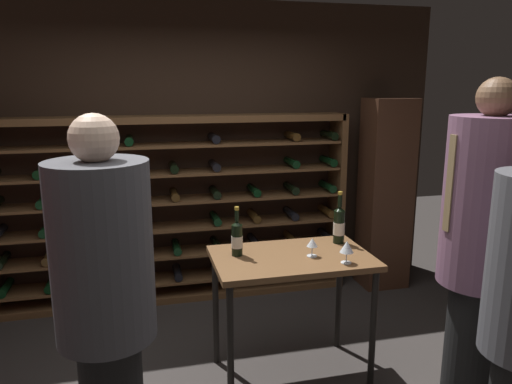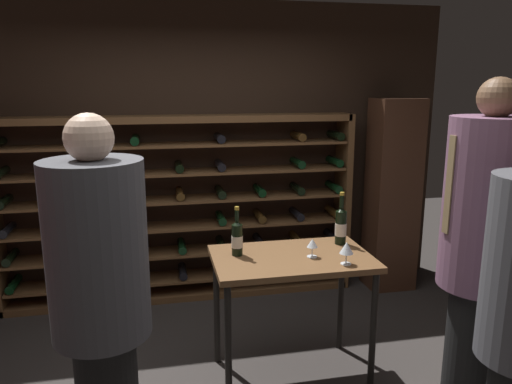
% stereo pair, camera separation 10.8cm
% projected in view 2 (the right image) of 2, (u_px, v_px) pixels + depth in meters
% --- Properties ---
extents(back_wall, '(4.83, 0.10, 2.75)m').
position_uv_depth(back_wall, '(197.00, 151.00, 4.64)').
color(back_wall, '#332319').
rests_on(back_wall, ground).
extents(wine_rack, '(3.26, 0.32, 1.72)m').
position_uv_depth(wine_rack, '(180.00, 211.00, 4.51)').
color(wine_rack, brown).
rests_on(wine_rack, ground).
extents(tasting_table, '(1.05, 0.66, 0.89)m').
position_uv_depth(tasting_table, '(292.00, 271.00, 3.24)').
color(tasting_table, brown).
rests_on(tasting_table, ground).
extents(person_guest_khaki, '(0.47, 0.46, 2.04)m').
position_uv_depth(person_guest_khaki, '(483.00, 244.00, 2.71)').
color(person_guest_khaki, black).
rests_on(person_guest_khaki, ground).
extents(person_guest_blue_shirt, '(0.47, 0.47, 1.88)m').
position_uv_depth(person_guest_blue_shirt, '(100.00, 290.00, 2.35)').
color(person_guest_blue_shirt, black).
rests_on(person_guest_blue_shirt, ground).
extents(display_cabinet, '(0.44, 0.36, 1.87)m').
position_uv_depth(display_cabinet, '(392.00, 195.00, 4.74)').
color(display_cabinet, '#4C2D1E').
rests_on(display_cabinet, ground).
extents(wine_bottle_gold_foil, '(0.08, 0.08, 0.33)m').
position_uv_depth(wine_bottle_gold_foil, '(237.00, 238.00, 3.20)').
color(wine_bottle_gold_foil, black).
rests_on(wine_bottle_gold_foil, tasting_table).
extents(wine_bottle_black_capsule, '(0.08, 0.08, 0.38)m').
position_uv_depth(wine_bottle_black_capsule, '(341.00, 226.00, 3.43)').
color(wine_bottle_black_capsule, black).
rests_on(wine_bottle_black_capsule, tasting_table).
extents(wine_glass_stemmed_left, '(0.07, 0.07, 0.12)m').
position_uv_depth(wine_glass_stemmed_left, '(312.00, 244.00, 3.17)').
color(wine_glass_stemmed_left, silver).
rests_on(wine_glass_stemmed_left, tasting_table).
extents(wine_glass_stemmed_center, '(0.09, 0.09, 0.15)m').
position_uv_depth(wine_glass_stemmed_center, '(347.00, 249.00, 3.04)').
color(wine_glass_stemmed_center, silver).
rests_on(wine_glass_stemmed_center, tasting_table).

